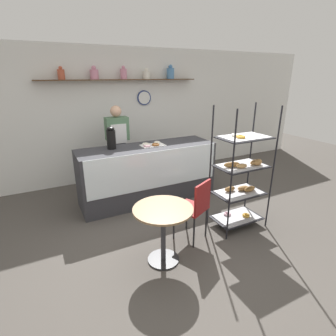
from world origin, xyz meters
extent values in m
plane|color=#4C4742|center=(0.00, 0.00, 0.00)|extent=(14.00, 14.00, 0.00)
cube|color=white|center=(0.00, 2.58, 1.35)|extent=(10.00, 0.06, 2.70)
cube|color=#4C331E|center=(0.00, 2.43, 2.07)|extent=(3.21, 0.24, 0.02)
cylinder|color=#B24C33|center=(-1.12, 2.43, 2.16)|extent=(0.12, 0.12, 0.17)
sphere|color=#B24C33|center=(-1.12, 2.43, 2.27)|extent=(0.07, 0.07, 0.07)
cylinder|color=#CC7F99|center=(-0.54, 2.43, 2.17)|extent=(0.16, 0.16, 0.18)
sphere|color=#CC7F99|center=(-0.54, 2.43, 2.28)|extent=(0.09, 0.09, 0.09)
cylinder|color=#CC7F99|center=(0.04, 2.43, 2.17)|extent=(0.13, 0.13, 0.20)
sphere|color=#CC7F99|center=(0.04, 2.43, 2.29)|extent=(0.07, 0.07, 0.07)
cylinder|color=silver|center=(0.53, 2.43, 2.15)|extent=(0.15, 0.15, 0.15)
sphere|color=silver|center=(0.53, 2.43, 2.25)|extent=(0.08, 0.08, 0.08)
cylinder|color=#4C7FB2|center=(1.08, 2.43, 2.19)|extent=(0.16, 0.16, 0.22)
sphere|color=#4C7FB2|center=(1.08, 2.43, 2.32)|extent=(0.09, 0.09, 0.09)
cylinder|color=navy|center=(0.50, 2.53, 1.70)|extent=(0.30, 0.03, 0.30)
cylinder|color=white|center=(0.50, 2.51, 1.70)|extent=(0.26, 0.00, 0.26)
cube|color=#333338|center=(0.00, 1.22, 0.50)|extent=(2.40, 0.72, 1.00)
cube|color=silver|center=(0.00, 0.86, 0.68)|extent=(2.30, 0.01, 0.64)
cylinder|color=black|center=(0.46, -0.45, 0.89)|extent=(0.02, 0.02, 1.79)
cylinder|color=black|center=(1.21, -0.45, 0.89)|extent=(0.02, 0.02, 1.79)
cylinder|color=black|center=(0.46, 0.01, 0.89)|extent=(0.02, 0.02, 1.79)
cylinder|color=black|center=(1.21, 0.01, 0.89)|extent=(0.02, 0.02, 1.79)
cube|color=black|center=(0.84, -0.22, 0.12)|extent=(0.71, 0.44, 0.01)
cube|color=silver|center=(0.84, -0.22, 0.13)|extent=(0.63, 0.39, 0.01)
torus|color=#EAB2C1|center=(0.74, -0.12, 0.15)|extent=(0.11, 0.11, 0.03)
torus|color=gold|center=(0.96, -0.28, 0.16)|extent=(0.11, 0.11, 0.04)
cube|color=black|center=(0.84, -0.22, 0.53)|extent=(0.71, 0.44, 0.01)
cube|color=silver|center=(0.84, -0.22, 0.54)|extent=(0.63, 0.39, 0.01)
ellipsoid|color=#B27F47|center=(0.92, -0.20, 0.58)|extent=(0.19, 0.10, 0.07)
ellipsoid|color=olive|center=(0.72, -0.14, 0.59)|extent=(0.18, 0.08, 0.07)
ellipsoid|color=olive|center=(0.99, -0.27, 0.59)|extent=(0.22, 0.11, 0.07)
cube|color=black|center=(0.84, -0.22, 0.94)|extent=(0.71, 0.44, 0.01)
cube|color=silver|center=(0.84, -0.22, 0.95)|extent=(0.63, 0.39, 0.01)
ellipsoid|color=olive|center=(0.65, -0.23, 1.00)|extent=(0.24, 0.13, 0.08)
ellipsoid|color=#B27F47|center=(1.02, -0.28, 0.99)|extent=(0.21, 0.12, 0.07)
ellipsoid|color=tan|center=(0.75, -0.31, 0.99)|extent=(0.17, 0.13, 0.06)
ellipsoid|color=#B27F47|center=(1.03, -0.32, 1.00)|extent=(0.17, 0.12, 0.09)
cube|color=black|center=(0.84, -0.22, 1.35)|extent=(0.71, 0.44, 0.01)
cube|color=silver|center=(0.84, -0.22, 1.37)|extent=(0.63, 0.39, 0.01)
torus|color=gold|center=(0.72, -0.28, 1.39)|extent=(0.12, 0.12, 0.03)
torus|color=silver|center=(0.72, -0.17, 1.39)|extent=(0.12, 0.12, 0.04)
cube|color=#282833|center=(-0.34, 1.84, 0.51)|extent=(0.24, 0.19, 1.01)
cube|color=#4C7051|center=(-0.34, 1.84, 1.22)|extent=(0.41, 0.22, 0.42)
cube|color=silver|center=(-0.34, 1.72, 1.15)|extent=(0.29, 0.01, 0.35)
sphere|color=tan|center=(-0.34, 1.84, 1.54)|extent=(0.20, 0.20, 0.20)
cylinder|color=#262628|center=(-0.51, -0.45, 0.01)|extent=(0.39, 0.39, 0.02)
cylinder|color=#333338|center=(-0.51, -0.45, 0.36)|extent=(0.06, 0.06, 0.67)
cylinder|color=olive|center=(-0.51, -0.45, 0.70)|extent=(0.70, 0.70, 0.02)
cylinder|color=black|center=(0.11, 0.03, 0.22)|extent=(0.02, 0.02, 0.45)
cylinder|color=black|center=(-0.19, -0.11, 0.22)|extent=(0.02, 0.02, 0.45)
cylinder|color=black|center=(0.25, -0.26, 0.22)|extent=(0.02, 0.02, 0.45)
cylinder|color=black|center=(-0.04, -0.40, 0.22)|extent=(0.02, 0.02, 0.45)
cube|color=maroon|center=(0.03, -0.19, 0.46)|extent=(0.51, 0.51, 0.03)
cube|color=maroon|center=(0.11, -0.34, 0.67)|extent=(0.34, 0.18, 0.40)
cylinder|color=black|center=(-0.59, 1.33, 1.15)|extent=(0.15, 0.15, 0.32)
ellipsoid|color=black|center=(-0.59, 1.33, 1.34)|extent=(0.13, 0.13, 0.06)
cube|color=white|center=(0.10, 1.21, 1.00)|extent=(0.41, 0.25, 0.01)
torus|color=silver|center=(-0.01, 1.27, 1.02)|extent=(0.12, 0.12, 0.03)
torus|color=silver|center=(-0.01, 1.19, 1.03)|extent=(0.11, 0.11, 0.04)
torus|color=#EAB2C1|center=(-0.03, 1.16, 1.02)|extent=(0.12, 0.12, 0.03)
torus|color=brown|center=(0.13, 1.15, 1.02)|extent=(0.13, 0.13, 0.03)
torus|color=silver|center=(0.22, 1.29, 1.02)|extent=(0.11, 0.11, 0.03)
camera|label=1|loc=(-1.67, -2.85, 2.16)|focal=28.00mm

